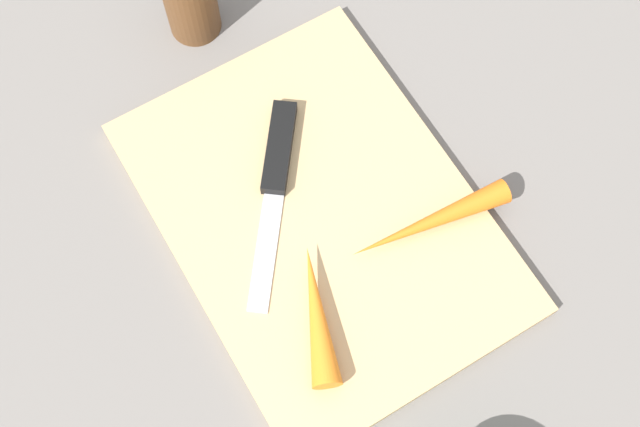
% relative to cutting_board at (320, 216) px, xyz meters
% --- Properties ---
extents(ground_plane, '(1.40, 1.40, 0.00)m').
position_rel_cutting_board_xyz_m(ground_plane, '(0.00, 0.00, -0.01)').
color(ground_plane, slate).
extents(cutting_board, '(0.36, 0.26, 0.01)m').
position_rel_cutting_board_xyz_m(cutting_board, '(0.00, 0.00, 0.00)').
color(cutting_board, tan).
rests_on(cutting_board, ground_plane).
extents(knife, '(0.17, 0.14, 0.01)m').
position_rel_cutting_board_xyz_m(knife, '(-0.06, -0.01, 0.01)').
color(knife, '#B7B7BC').
rests_on(knife, cutting_board).
extents(carrot_short, '(0.12, 0.07, 0.03)m').
position_rel_cutting_board_xyz_m(carrot_short, '(0.08, -0.05, 0.02)').
color(carrot_short, orange).
rests_on(carrot_short, cutting_board).
extents(carrot_long, '(0.04, 0.15, 0.02)m').
position_rel_cutting_board_xyz_m(carrot_long, '(0.06, 0.08, 0.02)').
color(carrot_long, orange).
rests_on(carrot_long, cutting_board).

